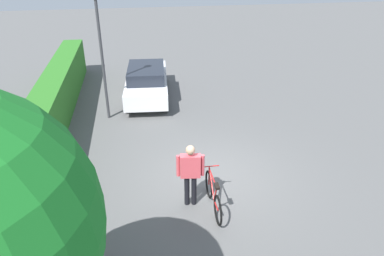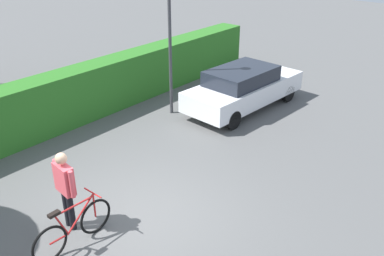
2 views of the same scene
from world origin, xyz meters
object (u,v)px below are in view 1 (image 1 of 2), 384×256
person_rider (190,171)px  street_lamp (100,41)px  bicycle (213,195)px  parked_car_near (147,81)px

person_rider → street_lamp: size_ratio=0.37×
bicycle → person_rider: 0.84m
parked_car_near → person_rider: bearing=-174.3°
parked_car_near → street_lamp: (-1.79, 1.55, 2.17)m
person_rider → bicycle: bearing=-117.5°
parked_car_near → bicycle: parked_car_near is taller
parked_car_near → street_lamp: 3.21m
parked_car_near → street_lamp: street_lamp is taller
person_rider → street_lamp: 6.24m
parked_car_near → bicycle: (-7.55, -1.25, -0.33)m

